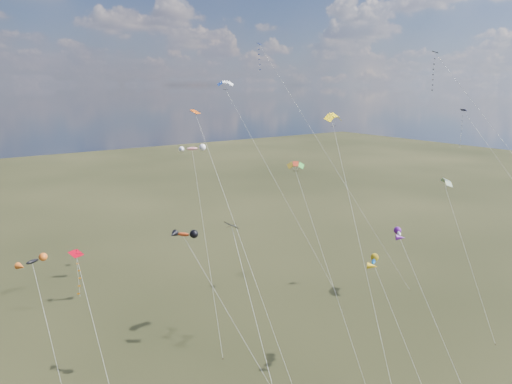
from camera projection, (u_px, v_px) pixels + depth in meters
diamond_black_high at (448, 89)px, 63.72m from camera, size 6.13×31.29×35.69m
diamond_navy_tall at (273, 78)px, 72.62m from camera, size 13.59×22.57×37.55m
diamond_black_mid at (255, 315)px, 31.72m from camera, size 1.34×12.66×21.23m
diamond_red_low at (80, 280)px, 44.55m from camera, size 1.42×9.24×15.26m
diamond_navy_right at (470, 138)px, 67.68m from camera, size 13.22×17.30×27.57m
diamond_orange_center at (223, 190)px, 47.38m from camera, size 3.40×15.93×28.45m
parafoil_yellow at (334, 116)px, 53.95m from camera, size 11.69×21.76×28.20m
parafoil_blue_white at (226, 83)px, 68.83m from camera, size 11.61×16.09×32.03m
parafoil_striped at (447, 180)px, 66.25m from camera, size 8.89×14.79×18.27m
parafoil_tricolor at (296, 165)px, 51.71m from camera, size 2.14×13.49×22.78m
novelty_black_orange at (32, 262)px, 48.45m from camera, size 3.05×11.99×13.18m
novelty_orange_black at (184, 235)px, 47.37m from camera, size 6.59×10.61×16.39m
novelty_white_purple at (399, 235)px, 49.29m from camera, size 3.36×13.43×15.75m
novelty_redwhite_stripe at (192, 149)px, 62.54m from camera, size 6.40×16.39×23.04m
novelty_blue_yellow at (374, 262)px, 49.06m from camera, size 2.61×9.28×12.95m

